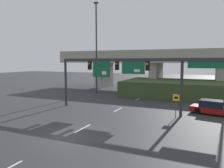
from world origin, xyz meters
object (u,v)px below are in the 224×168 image
object	(u,v)px
speed_limit_sign	(176,102)
parked_sedan_near_right	(213,108)
highway_light_pole_near	(96,46)
signal_gantry	(127,68)

from	to	relation	value
speed_limit_sign	parked_sedan_near_right	size ratio (longest dim) A/B	0.49
highway_light_pole_near	signal_gantry	bearing A→B (deg)	-48.92
signal_gantry	speed_limit_sign	xyz separation A→B (m)	(5.20, -0.70, -3.17)
highway_light_pole_near	parked_sedan_near_right	distance (m)	21.00
highway_light_pole_near	parked_sedan_near_right	xyz separation A→B (m)	(17.85, -8.39, -7.22)
signal_gantry	highway_light_pole_near	world-z (taller)	highway_light_pole_near
signal_gantry	parked_sedan_near_right	distance (m)	9.68
signal_gantry	parked_sedan_near_right	size ratio (longest dim) A/B	3.71
speed_limit_sign	parked_sedan_near_right	distance (m)	4.57
signal_gantry	highway_light_pole_near	size ratio (longest dim) A/B	1.15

